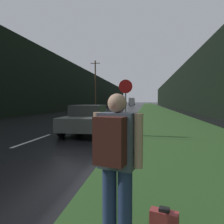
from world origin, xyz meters
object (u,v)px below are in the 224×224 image
(suitcase, at_px, (164,224))
(car_passing_near, at_px, (87,119))
(delivery_truck, at_px, (132,101))
(hitchhiker_with_backpack, at_px, (116,159))
(stop_sign, at_px, (125,103))

(suitcase, xyz_separation_m, car_passing_near, (-3.26, 7.62, 0.57))
(car_passing_near, xyz_separation_m, delivery_truck, (-3.59, 84.91, 0.96))
(hitchhiker_with_backpack, bearing_deg, delivery_truck, 108.00)
(hitchhiker_with_backpack, relative_size, suitcase, 4.60)
(suitcase, distance_m, delivery_truck, 92.80)
(suitcase, bearing_deg, stop_sign, 113.93)
(car_passing_near, bearing_deg, stop_sign, 157.86)
(hitchhiker_with_backpack, bearing_deg, stop_sign, 109.02)
(car_passing_near, relative_size, delivery_truck, 0.46)
(car_passing_near, bearing_deg, suitcase, 113.18)
(stop_sign, xyz_separation_m, car_passing_near, (-2.09, 0.85, -0.87))
(stop_sign, distance_m, car_passing_near, 2.42)
(stop_sign, xyz_separation_m, hitchhiker_with_backpack, (0.60, -6.96, -0.60))
(hitchhiker_with_backpack, height_order, suitcase, hitchhiker_with_backpack)
(delivery_truck, bearing_deg, hitchhiker_with_backpack, -86.13)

